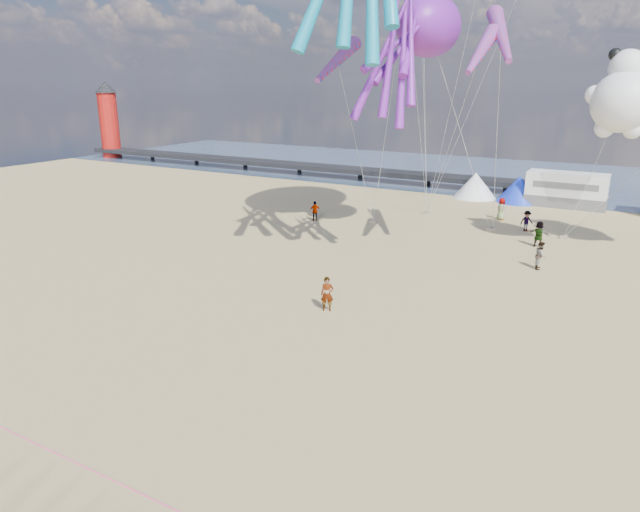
{
  "coord_description": "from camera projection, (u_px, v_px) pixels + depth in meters",
  "views": [
    {
      "loc": [
        11.66,
        -13.72,
        10.68
      ],
      "look_at": [
        0.44,
        6.0,
        3.68
      ],
      "focal_mm": 32.0,
      "sensor_mm": 36.0,
      "label": 1
    }
  ],
  "objects": [
    {
      "name": "tent_white",
      "position": [
        475.0,
        185.0,
        53.86
      ],
      "size": [
        4.0,
        4.0,
        2.4
      ],
      "primitive_type": "cone",
      "color": "white",
      "rests_on": "ground"
    },
    {
      "name": "sandbag_b",
      "position": [
        490.0,
        229.0,
        42.31
      ],
      "size": [
        0.5,
        0.35,
        0.22
      ],
      "primitive_type": "cube",
      "color": "gray",
      "rests_on": "ground"
    },
    {
      "name": "water",
      "position": [
        526.0,
        177.0,
        65.72
      ],
      "size": [
        120.0,
        120.0,
        0.0
      ],
      "primitive_type": "plane",
      "color": "#324661",
      "rests_on": "ground"
    },
    {
      "name": "ground",
      "position": [
        225.0,
        398.0,
        20.05
      ],
      "size": [
        120.0,
        120.0,
        0.0
      ],
      "primitive_type": "plane",
      "color": "tan",
      "rests_on": "ground"
    },
    {
      "name": "motorhome_0",
      "position": [
        566.0,
        190.0,
        49.99
      ],
      "size": [
        6.6,
        2.5,
        3.0
      ],
      "primitive_type": "cube",
      "color": "silver",
      "rests_on": "ground"
    },
    {
      "name": "windsock_mid",
      "position": [
        501.0,
        35.0,
        31.25
      ],
      "size": [
        3.46,
        6.63,
        6.75
      ],
      "primitive_type": null,
      "rotation": [
        0.0,
        0.0,
        0.38
      ],
      "color": "red"
    },
    {
      "name": "sandbag_e",
      "position": [
        427.0,
        213.0,
        47.63
      ],
      "size": [
        0.5,
        0.35,
        0.22
      ],
      "primitive_type": "cube",
      "color": "gray",
      "rests_on": "ground"
    },
    {
      "name": "standing_person",
      "position": [
        327.0,
        294.0,
        27.41
      ],
      "size": [
        0.73,
        0.64,
        1.69
      ],
      "primitive_type": "imported",
      "rotation": [
        0.0,
        0.0,
        0.47
      ],
      "color": "tan",
      "rests_on": "ground"
    },
    {
      "name": "windsock_left",
      "position": [
        337.0,
        61.0,
        39.85
      ],
      "size": [
        2.11,
        7.92,
        7.85
      ],
      "primitive_type": null,
      "rotation": [
        0.0,
        0.0,
        0.13
      ],
      "color": "red"
    },
    {
      "name": "beachgoer_0",
      "position": [
        501.0,
        209.0,
        45.39
      ],
      "size": [
        0.77,
        0.72,
        1.76
      ],
      "primitive_type": "imported",
      "rotation": [
        0.0,
        0.0,
        2.51
      ],
      "color": "#7F6659",
      "rests_on": "ground"
    },
    {
      "name": "rope_line",
      "position": [
        112.0,
        480.0,
        15.89
      ],
      "size": [
        34.0,
        0.03,
        0.03
      ],
      "primitive_type": "cylinder",
      "rotation": [
        0.0,
        1.57,
        0.0
      ],
      "color": "#F2338C",
      "rests_on": "ground"
    },
    {
      "name": "kite_panda",
      "position": [
        622.0,
        102.0,
        32.85
      ],
      "size": [
        4.89,
        4.69,
        5.99
      ],
      "primitive_type": null,
      "rotation": [
        0.0,
        0.0,
        -0.18
      ],
      "color": "white"
    },
    {
      "name": "pier",
      "position": [
        272.0,
        163.0,
        69.53
      ],
      "size": [
        60.0,
        3.0,
        0.5
      ],
      "primitive_type": "cube",
      "color": "black",
      "rests_on": "ground"
    },
    {
      "name": "lighthouse",
      "position": [
        109.0,
        125.0,
        81.73
      ],
      "size": [
        2.6,
        2.6,
        9.0
      ],
      "primitive_type": "cylinder",
      "color": "#A5140F",
      "rests_on": "ground"
    },
    {
      "name": "beachgoer_1",
      "position": [
        541.0,
        255.0,
        33.51
      ],
      "size": [
        0.61,
        0.86,
        1.66
      ],
      "primitive_type": "imported",
      "rotation": [
        0.0,
        0.0,
        1.67
      ],
      "color": "#7F6659",
      "rests_on": "ground"
    },
    {
      "name": "beachgoer_4",
      "position": [
        539.0,
        234.0,
        37.98
      ],
      "size": [
        1.11,
        0.67,
        1.76
      ],
      "primitive_type": "imported",
      "rotation": [
        0.0,
        0.0,
        2.9
      ],
      "color": "#7F6659",
      "rests_on": "ground"
    },
    {
      "name": "beachgoer_3",
      "position": [
        315.0,
        211.0,
        45.11
      ],
      "size": [
        1.15,
        1.1,
        1.57
      ],
      "primitive_type": "imported",
      "rotation": [
        0.0,
        0.0,
        3.84
      ],
      "color": "#7F6659",
      "rests_on": "ground"
    },
    {
      "name": "sandbag_d",
      "position": [
        493.0,
        229.0,
        42.4
      ],
      "size": [
        0.5,
        0.35,
        0.22
      ],
      "primitive_type": "cube",
      "color": "gray",
      "rests_on": "ground"
    },
    {
      "name": "beachgoer_2",
      "position": [
        527.0,
        221.0,
        41.96
      ],
      "size": [
        0.95,
        0.92,
        1.54
      ],
      "primitive_type": "imported",
      "rotation": [
        0.0,
        0.0,
        0.68
      ],
      "color": "#7F6659",
      "rests_on": "ground"
    },
    {
      "name": "windsock_right",
      "position": [
        481.0,
        51.0,
        30.38
      ],
      "size": [
        0.98,
        4.77,
        4.76
      ],
      "primitive_type": null,
      "rotation": [
        0.0,
        0.0,
        -0.02
      ],
      "color": "red"
    },
    {
      "name": "tent_blue",
      "position": [
        519.0,
        189.0,
        51.97
      ],
      "size": [
        4.0,
        4.0,
        2.4
      ],
      "primitive_type": "cone",
      "color": "#1933CC",
      "rests_on": "ground"
    },
    {
      "name": "sandbag_c",
      "position": [
        564.0,
        237.0,
        40.16
      ],
      "size": [
        0.5,
        0.35,
        0.22
      ],
      "primitive_type": "cube",
      "color": "gray",
      "rests_on": "ground"
    },
    {
      "name": "kite_octopus_purple",
      "position": [
        429.0,
        26.0,
        33.96
      ],
      "size": [
        4.71,
        9.01,
        9.86
      ],
      "primitive_type": null,
      "rotation": [
        0.0,
        0.0,
        -0.12
      ],
      "color": "#731C9B"
    },
    {
      "name": "sandbag_a",
      "position": [
        373.0,
        222.0,
        44.47
      ],
      "size": [
        0.5,
        0.35,
        0.22
      ],
      "primitive_type": "cube",
      "color": "gray",
      "rests_on": "ground"
    }
  ]
}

